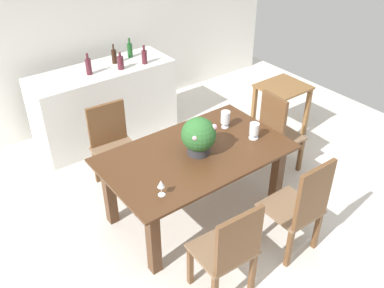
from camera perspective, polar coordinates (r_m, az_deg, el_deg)
ground_plane at (r=4.59m, az=1.06°, el=-9.38°), size 7.04×7.04×0.00m
back_wall at (r=5.92m, az=-15.01°, el=14.48°), size 6.40×0.10×2.60m
dining_table at (r=4.24m, az=0.50°, el=-2.75°), size 1.83×1.09×0.76m
chair_near_right at (r=3.96m, az=14.38°, el=-7.91°), size 0.46×0.47×1.05m
chair_far_left at (r=4.82m, az=-10.58°, el=0.39°), size 0.50×0.47×0.95m
chair_near_left at (r=3.52m, az=5.10°, el=-13.76°), size 0.50×0.45×0.97m
chair_foot_end at (r=4.96m, az=11.23°, el=1.66°), size 0.44×0.42×1.03m
flower_centerpiece at (r=4.04m, az=0.90°, el=1.09°), size 0.34×0.34×0.38m
crystal_vase_left at (r=4.36m, az=8.28°, el=1.90°), size 0.10×0.10×0.17m
crystal_vase_center_near at (r=4.51m, az=4.47°, el=3.49°), size 0.10×0.10×0.19m
wine_glass at (r=3.59m, az=-4.14°, el=-5.43°), size 0.06×0.06×0.15m
kitchen_counter at (r=5.70m, az=-11.47°, el=5.25°), size 1.82×0.65×0.97m
wine_bottle_dark at (r=5.34m, az=-13.61°, el=10.05°), size 0.07×0.07×0.26m
wine_bottle_green at (r=5.42m, az=-9.50°, el=10.65°), size 0.08×0.08×0.22m
wine_bottle_amber at (r=5.76m, az=-8.27°, el=12.28°), size 0.07×0.07×0.26m
wine_bottle_clear at (r=5.60m, az=-10.32°, el=11.42°), size 0.06×0.06×0.25m
wine_bottle_tall at (r=5.53m, az=-6.36°, el=11.49°), size 0.07×0.07×0.24m
side_table at (r=5.74m, az=11.87°, el=6.00°), size 0.60×0.55×0.71m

